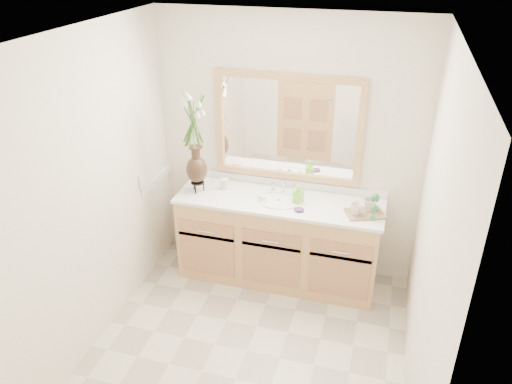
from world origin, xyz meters
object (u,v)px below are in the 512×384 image
(flower_vase, at_px, (194,127))
(tray, at_px, (365,214))
(soap_bottle, at_px, (298,194))
(tumbler, at_px, (225,184))

(flower_vase, height_order, tray, flower_vase)
(tray, bearing_deg, flower_vase, 156.97)
(soap_bottle, bearing_deg, tumbler, -168.42)
(tumbler, bearing_deg, flower_vase, -152.40)
(soap_bottle, bearing_deg, flower_vase, -159.90)
(flower_vase, bearing_deg, soap_bottle, 2.56)
(flower_vase, xyz_separation_m, soap_bottle, (0.92, 0.04, -0.54))
(tray, bearing_deg, tumbler, 151.75)
(tray, bearing_deg, soap_bottle, 151.76)
(tumbler, height_order, soap_bottle, soap_bottle)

